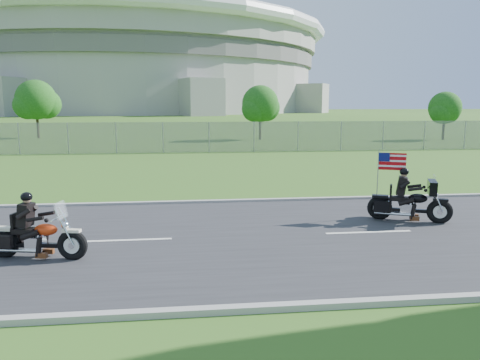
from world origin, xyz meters
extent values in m
plane|color=#31551A|center=(0.00, 0.00, 0.00)|extent=(420.00, 420.00, 0.00)
cube|color=#28282B|center=(0.00, 0.00, 0.02)|extent=(120.00, 8.00, 0.04)
cube|color=#9E9B93|center=(0.00, 4.05, 0.05)|extent=(120.00, 0.18, 0.12)
cube|color=#9E9B93|center=(0.00, -4.05, 0.05)|extent=(120.00, 0.18, 0.12)
cube|color=gray|center=(-5.00, 20.00, 1.00)|extent=(60.00, 0.03, 2.00)
cylinder|color=#A3A099|center=(-20.00, 170.00, 10.00)|extent=(130.00, 130.00, 20.00)
cylinder|color=#605E5B|center=(-20.00, 170.00, 17.00)|extent=(132.00, 132.00, 4.00)
cylinder|color=#A3A099|center=(-20.00, 170.00, 23.00)|extent=(134.00, 134.00, 6.00)
torus|color=white|center=(-20.00, 170.00, 27.00)|extent=(140.40, 140.40, 4.40)
cylinder|color=#382316|center=(6.00, 30.00, 1.26)|extent=(0.22, 0.22, 2.52)
sphere|color=#1A4713|center=(6.00, 30.00, 3.15)|extent=(3.20, 3.20, 3.20)
sphere|color=#1A4713|center=(6.64, 30.48, 2.79)|extent=(2.40, 2.40, 2.40)
sphere|color=#1A4713|center=(5.44, 29.60, 2.70)|extent=(2.24, 2.24, 2.24)
cylinder|color=#382316|center=(-14.00, 34.00, 1.40)|extent=(0.22, 0.22, 2.80)
sphere|color=#1A4713|center=(-14.00, 34.00, 3.50)|extent=(3.60, 3.60, 3.60)
sphere|color=#1A4713|center=(-13.28, 34.54, 3.10)|extent=(2.70, 2.70, 2.70)
sphere|color=#1A4713|center=(-14.63, 33.55, 3.00)|extent=(2.52, 2.52, 2.52)
cylinder|color=#382316|center=(22.00, 28.00, 1.12)|extent=(0.22, 0.22, 2.24)
sphere|color=#1A4713|center=(22.00, 28.00, 2.80)|extent=(2.80, 2.80, 2.80)
sphere|color=#1A4713|center=(22.56, 28.42, 2.48)|extent=(2.10, 2.10, 2.10)
sphere|color=#1A4713|center=(21.51, 27.65, 2.40)|extent=(1.96, 1.96, 1.96)
torus|color=black|center=(-2.90, -1.24, 0.34)|extent=(0.67, 0.29, 0.65)
torus|color=black|center=(-4.36, -0.92, 0.34)|extent=(0.67, 0.29, 0.65)
ellipsoid|color=red|center=(-3.44, -1.12, 0.66)|extent=(0.54, 0.38, 0.25)
cube|color=black|center=(-3.89, -1.02, 0.62)|extent=(0.53, 0.36, 0.11)
cube|color=black|center=(-3.84, -1.03, 0.96)|extent=(0.28, 0.39, 0.48)
sphere|color=black|center=(-3.80, -1.04, 1.34)|extent=(0.28, 0.28, 0.24)
cube|color=silver|center=(-3.09, -1.19, 1.08)|extent=(0.12, 0.40, 0.35)
torus|color=black|center=(6.26, 0.69, 0.35)|extent=(0.69, 0.42, 0.68)
torus|color=black|center=(4.83, 1.31, 0.35)|extent=(0.69, 0.42, 0.68)
ellipsoid|color=black|center=(5.73, 0.92, 0.68)|extent=(0.59, 0.47, 0.26)
cube|color=black|center=(5.29, 1.11, 0.65)|extent=(0.57, 0.45, 0.11)
cube|color=black|center=(5.34, 1.09, 1.00)|extent=(0.35, 0.42, 0.50)
sphere|color=black|center=(5.38, 1.07, 1.40)|extent=(0.33, 0.33, 0.25)
cube|color=black|center=(6.05, 0.78, 1.00)|extent=(0.48, 0.75, 0.37)
cube|color=#B70C11|center=(5.16, 1.37, 1.64)|extent=(0.68, 0.31, 0.48)
camera|label=1|loc=(-0.52, -10.91, 3.26)|focal=35.00mm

